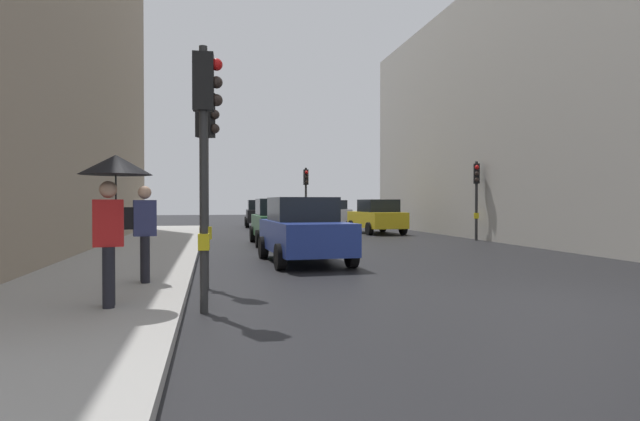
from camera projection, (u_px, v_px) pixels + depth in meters
name	position (u px, v px, depth m)	size (l,w,h in m)	color
ground_plane	(551.00, 302.00, 8.59)	(120.00, 120.00, 0.00)	black
sidewalk_kerb	(127.00, 265.00, 12.95)	(3.29, 40.00, 0.16)	#A8A5A0
traffic_light_mid_street	(476.00, 186.00, 22.23)	(0.34, 0.45, 3.35)	#2D2D2D
traffic_light_near_left	(205.00, 130.00, 7.68)	(0.44, 0.25, 3.91)	#2D2D2D
traffic_light_near_right	(207.00, 150.00, 9.82)	(0.45, 0.34, 3.78)	#2D2D2D
traffic_light_far_median	(306.00, 188.00, 28.98)	(0.25, 0.43, 3.52)	#2D2D2D
car_yellow_taxi	(377.00, 217.00, 27.24)	(2.23, 4.31, 1.76)	yellow
car_white_compact	(332.00, 212.00, 37.67)	(2.19, 4.29, 1.76)	silver
car_dark_suv	(260.00, 213.00, 34.51)	(2.15, 4.27, 1.76)	black
car_green_estate	(279.00, 222.00, 20.33)	(2.04, 4.21, 1.76)	#2D6038
car_blue_van	(304.00, 230.00, 14.16)	(2.20, 4.29, 1.76)	navy
pedestrian_with_umbrella	(114.00, 187.00, 7.39)	(1.00, 1.00, 2.14)	black
pedestrian_with_grey_backpack	(142.00, 228.00, 9.63)	(0.64, 0.39, 1.77)	black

